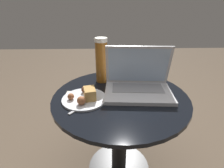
# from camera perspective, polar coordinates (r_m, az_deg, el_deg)

# --- Properties ---
(ground_plane) EXTENTS (6.00, 6.00, 0.00)m
(ground_plane) POSITION_cam_1_polar(r_m,az_deg,el_deg) (1.21, 2.22, -25.54)
(ground_plane) COLOR brown
(table) EXTENTS (0.67, 0.67, 0.52)m
(table) POSITION_cam_1_polar(r_m,az_deg,el_deg) (0.95, 2.59, -11.50)
(table) COLOR black
(table) RESTS_ON ground_plane
(napkin) EXTENTS (0.16, 0.12, 0.00)m
(napkin) POSITION_cam_1_polar(r_m,az_deg,el_deg) (0.87, -10.52, -4.10)
(napkin) COLOR silver
(napkin) RESTS_ON table
(laptop) EXTENTS (0.34, 0.24, 0.23)m
(laptop) POSITION_cam_1_polar(r_m,az_deg,el_deg) (0.89, 8.49, 0.26)
(laptop) COLOR silver
(laptop) RESTS_ON table
(beer_glass) EXTENTS (0.07, 0.07, 0.25)m
(beer_glass) POSITION_cam_1_polar(r_m,az_deg,el_deg) (0.98, -3.45, 7.69)
(beer_glass) COLOR brown
(beer_glass) RESTS_ON table
(snack_plate) EXTENTS (0.21, 0.21, 0.06)m
(snack_plate) POSITION_cam_1_polar(r_m,az_deg,el_deg) (0.83, -8.78, -4.21)
(snack_plate) COLOR silver
(snack_plate) RESTS_ON table
(fork) EXTENTS (0.12, 0.14, 0.00)m
(fork) POSITION_cam_1_polar(r_m,az_deg,el_deg) (0.80, -8.50, -6.61)
(fork) COLOR #B2B2B7
(fork) RESTS_ON table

